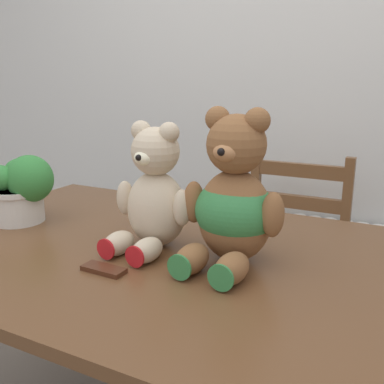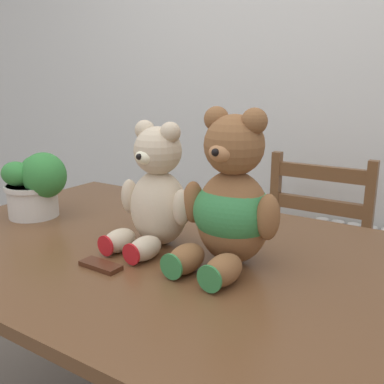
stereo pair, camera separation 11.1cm
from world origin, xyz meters
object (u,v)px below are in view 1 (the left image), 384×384
Objects in this scene: potted_plant at (21,188)px; chocolate_bar at (104,269)px; teddy_bear_right at (233,203)px; wooden_chair_behind at (288,264)px; teddy_bear_left at (154,195)px.

potted_plant is 0.52m from chocolate_bar.
potted_plant is (-0.72, -0.01, -0.04)m from teddy_bear_right.
teddy_bear_right is 3.49× the size of chocolate_bar.
teddy_bear_right is at bearing 0.99° from potted_plant.
teddy_bear_left is at bearing 76.27° from wooden_chair_behind.
teddy_bear_right reaches higher than teddy_bear_left.
potted_plant is at bearing 49.15° from wooden_chair_behind.
wooden_chair_behind is at bearing 49.15° from potted_plant.
potted_plant is at bearing 158.20° from chocolate_bar.
chocolate_bar is at bearing 42.46° from teddy_bear_right.
teddy_bear_left is at bearing 4.44° from teddy_bear_right.
teddy_bear_left reaches higher than wooden_chair_behind.
teddy_bear_right is at bearing -174.83° from teddy_bear_left.
teddy_bear_right reaches higher than potted_plant.
teddy_bear_left is (-0.19, -0.78, 0.48)m from wooden_chair_behind.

